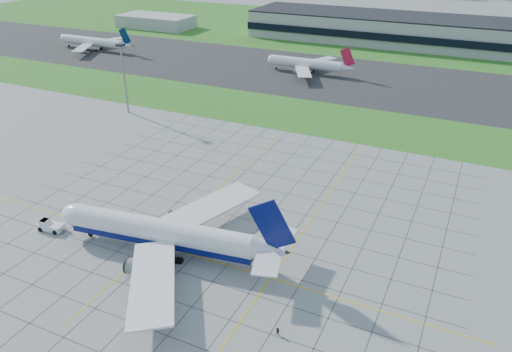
{
  "coord_description": "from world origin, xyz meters",
  "views": [
    {
      "loc": [
        49.45,
        -75.71,
        64.11
      ],
      "look_at": [
        1.82,
        25.38,
        7.0
      ],
      "focal_mm": 35.0,
      "sensor_mm": 36.0,
      "label": 1
    }
  ],
  "objects_px": {
    "crew_far": "(278,331)",
    "distant_jet_1": "(308,64)",
    "light_mast": "(123,70)",
    "distant_jet_0": "(93,42)",
    "airliner": "(164,233)",
    "pushback_tug": "(50,226)",
    "crew_near": "(85,226)"
  },
  "relations": [
    {
      "from": "airliner",
      "to": "distant_jet_1",
      "type": "distance_m",
      "value": 150.3
    },
    {
      "from": "light_mast",
      "to": "pushback_tug",
      "type": "relative_size",
      "value": 2.88
    },
    {
      "from": "airliner",
      "to": "crew_far",
      "type": "height_order",
      "value": "airliner"
    },
    {
      "from": "pushback_tug",
      "to": "distant_jet_0",
      "type": "distance_m",
      "value": 188.11
    },
    {
      "from": "crew_near",
      "to": "distant_jet_0",
      "type": "bearing_deg",
      "value": 56.48
    },
    {
      "from": "crew_far",
      "to": "distant_jet_1",
      "type": "height_order",
      "value": "distant_jet_1"
    },
    {
      "from": "airliner",
      "to": "crew_far",
      "type": "relative_size",
      "value": 34.34
    },
    {
      "from": "crew_near",
      "to": "distant_jet_1",
      "type": "bearing_deg",
      "value": 15.57
    },
    {
      "from": "light_mast",
      "to": "crew_far",
      "type": "distance_m",
      "value": 125.77
    },
    {
      "from": "airliner",
      "to": "distant_jet_1",
      "type": "relative_size",
      "value": 1.29
    },
    {
      "from": "distant_jet_0",
      "to": "crew_far",
      "type": "bearing_deg",
      "value": -41.22
    },
    {
      "from": "crew_far",
      "to": "distant_jet_0",
      "type": "bearing_deg",
      "value": 162.91
    },
    {
      "from": "light_mast",
      "to": "distant_jet_0",
      "type": "relative_size",
      "value": 0.54
    },
    {
      "from": "airliner",
      "to": "crew_near",
      "type": "relative_size",
      "value": 28.27
    },
    {
      "from": "light_mast",
      "to": "airliner",
      "type": "xyz_separation_m",
      "value": [
        63.44,
        -68.28,
        -11.48
      ]
    },
    {
      "from": "pushback_tug",
      "to": "distant_jet_1",
      "type": "distance_m",
      "value": 153.36
    },
    {
      "from": "airliner",
      "to": "pushback_tug",
      "type": "height_order",
      "value": "airliner"
    },
    {
      "from": "airliner",
      "to": "crew_near",
      "type": "distance_m",
      "value": 22.1
    },
    {
      "from": "airliner",
      "to": "distant_jet_0",
      "type": "xyz_separation_m",
      "value": [
        -145.75,
        143.22,
        -0.21
      ]
    },
    {
      "from": "pushback_tug",
      "to": "distant_jet_1",
      "type": "xyz_separation_m",
      "value": [
        7.83,
        153.12,
        3.4
      ]
    },
    {
      "from": "crew_near",
      "to": "distant_jet_0",
      "type": "height_order",
      "value": "distant_jet_0"
    },
    {
      "from": "pushback_tug",
      "to": "crew_far",
      "type": "distance_m",
      "value": 61.49
    },
    {
      "from": "light_mast",
      "to": "distant_jet_1",
      "type": "xyz_separation_m",
      "value": [
        42.15,
        80.51,
        -11.7
      ]
    },
    {
      "from": "light_mast",
      "to": "airliner",
      "type": "height_order",
      "value": "light_mast"
    },
    {
      "from": "airliner",
      "to": "pushback_tug",
      "type": "bearing_deg",
      "value": -179.03
    },
    {
      "from": "light_mast",
      "to": "airliner",
      "type": "bearing_deg",
      "value": -47.1
    },
    {
      "from": "crew_near",
      "to": "distant_jet_1",
      "type": "distance_m",
      "value": 149.64
    },
    {
      "from": "light_mast",
      "to": "distant_jet_1",
      "type": "relative_size",
      "value": 0.6
    },
    {
      "from": "airliner",
      "to": "light_mast",
      "type": "bearing_deg",
      "value": 125.41
    },
    {
      "from": "airliner",
      "to": "distant_jet_0",
      "type": "distance_m",
      "value": 204.34
    },
    {
      "from": "distant_jet_1",
      "to": "crew_far",
      "type": "bearing_deg",
      "value": -71.75
    },
    {
      "from": "light_mast",
      "to": "distant_jet_1",
      "type": "distance_m",
      "value": 91.62
    }
  ]
}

